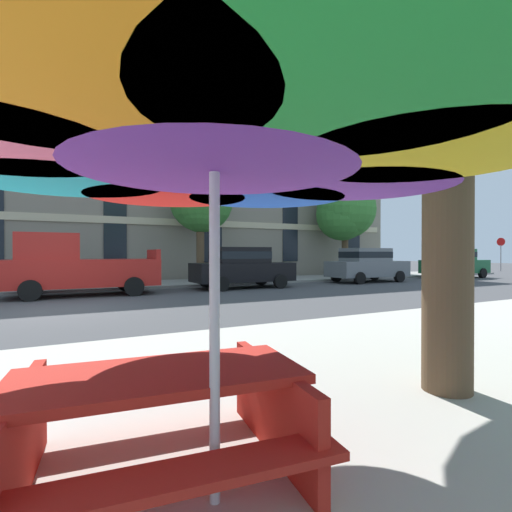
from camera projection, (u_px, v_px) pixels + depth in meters
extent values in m
plane|color=#424244|center=(52.00, 312.00, 9.62)|extent=(120.00, 120.00, 0.00)
cube|color=gray|center=(56.00, 288.00, 15.65)|extent=(56.00, 3.60, 0.12)
cube|color=gray|center=(58.00, 174.00, 22.88)|extent=(41.82, 12.00, 12.80)
cube|color=beige|center=(56.00, 218.00, 17.55)|extent=(40.98, 0.08, 0.36)
cube|color=beige|center=(56.00, 150.00, 17.52)|extent=(40.98, 0.08, 0.36)
cube|color=beige|center=(56.00, 81.00, 17.50)|extent=(40.98, 0.08, 0.36)
cube|color=black|center=(115.00, 148.00, 18.73)|extent=(1.10, 0.06, 11.60)
cube|color=black|center=(213.00, 160.00, 21.14)|extent=(1.10, 0.06, 11.60)
cube|color=black|center=(290.00, 170.00, 23.55)|extent=(1.10, 0.06, 11.60)
cube|color=black|center=(354.00, 178.00, 25.96)|extent=(1.10, 0.06, 11.60)
cube|color=#B21E19|center=(84.00, 273.00, 13.32)|extent=(5.10, 1.90, 0.96)
cube|color=#B21E19|center=(48.00, 247.00, 12.81)|extent=(1.90, 1.75, 0.90)
cube|color=#B21E19|center=(154.00, 254.00, 14.45)|extent=(0.16, 1.75, 0.36)
cylinder|color=black|center=(126.00, 283.00, 14.90)|extent=(0.68, 0.22, 0.68)
cylinder|color=black|center=(134.00, 286.00, 13.21)|extent=(0.68, 0.22, 0.68)
cylinder|color=black|center=(34.00, 286.00, 13.44)|extent=(0.68, 0.22, 0.68)
cylinder|color=black|center=(30.00, 291.00, 11.75)|extent=(0.68, 0.22, 0.68)
cube|color=black|center=(243.00, 272.00, 16.24)|extent=(4.40, 1.76, 0.80)
cube|color=black|center=(240.00, 255.00, 16.16)|extent=(2.30, 1.55, 0.68)
cube|color=black|center=(240.00, 255.00, 16.16)|extent=(2.32, 1.57, 0.32)
cylinder|color=black|center=(261.00, 279.00, 17.65)|extent=(0.60, 0.22, 0.60)
cylinder|color=black|center=(280.00, 281.00, 16.09)|extent=(0.60, 0.22, 0.60)
cylinder|color=black|center=(206.00, 281.00, 16.39)|extent=(0.60, 0.22, 0.60)
cylinder|color=black|center=(222.00, 284.00, 14.83)|extent=(0.60, 0.22, 0.60)
cube|color=slate|center=(368.00, 269.00, 19.59)|extent=(4.40, 1.76, 0.80)
cube|color=slate|center=(365.00, 255.00, 19.51)|extent=(2.30, 1.55, 0.68)
cube|color=black|center=(365.00, 255.00, 19.51)|extent=(2.32, 1.57, 0.32)
cylinder|color=black|center=(374.00, 275.00, 21.00)|extent=(0.60, 0.22, 0.60)
cylinder|color=black|center=(399.00, 277.00, 19.44)|extent=(0.60, 0.22, 0.60)
cylinder|color=black|center=(336.00, 276.00, 19.74)|extent=(0.60, 0.22, 0.60)
cylinder|color=black|center=(360.00, 278.00, 18.18)|extent=(0.60, 0.22, 0.60)
cube|color=#195933|center=(455.00, 266.00, 22.89)|extent=(4.40, 1.76, 0.80)
cube|color=#195933|center=(453.00, 254.00, 22.82)|extent=(2.30, 1.55, 0.68)
cube|color=black|center=(453.00, 254.00, 22.82)|extent=(2.32, 1.57, 0.32)
cylinder|color=black|center=(456.00, 272.00, 24.30)|extent=(0.60, 0.22, 0.60)
cylinder|color=black|center=(483.00, 273.00, 22.74)|extent=(0.60, 0.22, 0.60)
cylinder|color=black|center=(427.00, 273.00, 23.05)|extent=(0.60, 0.22, 0.60)
cylinder|color=black|center=(454.00, 274.00, 21.48)|extent=(0.60, 0.22, 0.60)
cylinder|color=slate|center=(501.00, 258.00, 31.46)|extent=(0.07, 0.07, 2.20)
cylinder|color=red|center=(501.00, 242.00, 31.45)|extent=(0.03, 0.68, 0.68)
cylinder|color=brown|center=(200.00, 256.00, 18.82)|extent=(0.40, 0.40, 2.74)
sphere|color=#387F33|center=(201.00, 208.00, 18.82)|extent=(2.54, 2.54, 2.54)
sphere|color=#387F33|center=(201.00, 200.00, 19.02)|extent=(3.24, 3.24, 3.24)
cylinder|color=brown|center=(345.00, 254.00, 23.47)|extent=(0.41, 0.41, 2.91)
sphere|color=#387F33|center=(344.00, 208.00, 23.07)|extent=(3.31, 3.31, 3.31)
sphere|color=#387F33|center=(342.00, 215.00, 23.18)|extent=(3.25, 3.25, 3.25)
sphere|color=#387F33|center=(346.00, 209.00, 23.27)|extent=(3.68, 3.68, 3.68)
cylinder|color=silver|center=(215.00, 303.00, 2.09)|extent=(0.06, 0.06, 2.48)
cone|color=#662D9E|center=(359.00, 151.00, 2.58)|extent=(1.28, 1.28, 0.51)
cone|color=blue|center=(267.00, 168.00, 3.10)|extent=(1.28, 1.28, 0.51)
cone|color=red|center=(167.00, 166.00, 3.03)|extent=(1.28, 1.28, 0.51)
cone|color=#199EB2|center=(63.00, 144.00, 2.41)|extent=(1.28, 1.28, 0.51)
cone|color=orange|center=(63.00, 7.00, 1.07)|extent=(1.28, 1.28, 0.51)
cone|color=green|center=(341.00, 22.00, 1.14)|extent=(1.28, 1.28, 0.51)
cone|color=yellow|center=(421.00, 104.00, 1.76)|extent=(1.28, 1.28, 0.51)
cone|color=#662D9E|center=(214.00, 120.00, 2.08)|extent=(1.60, 1.60, 0.59)
cube|color=red|center=(160.00, 376.00, 2.37)|extent=(1.88, 1.00, 0.06)
cube|color=red|center=(175.00, 478.00, 1.79)|extent=(1.82, 0.48, 0.05)
cube|color=red|center=(151.00, 390.00, 2.95)|extent=(1.82, 0.48, 0.05)
cube|color=red|center=(272.00, 415.00, 2.65)|extent=(0.24, 1.40, 0.74)
cube|color=red|center=(18.00, 458.00, 2.09)|extent=(0.24, 1.40, 0.74)
cylinder|color=brown|center=(447.00, 233.00, 3.80)|extent=(0.48, 0.48, 3.45)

